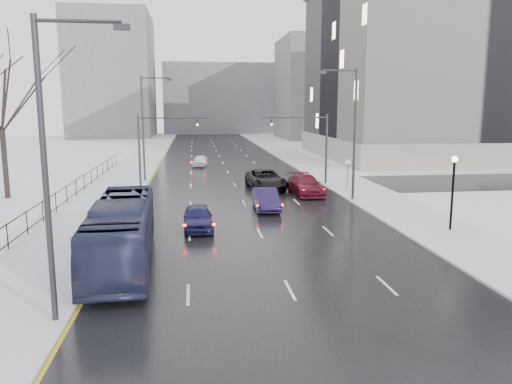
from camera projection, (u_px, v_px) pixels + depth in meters
name	position (u px, v px, depth m)	size (l,w,h in m)	color
road	(226.00, 170.00, 56.91)	(16.00, 150.00, 0.04)	black
cross_road	(235.00, 187.00, 45.18)	(130.00, 10.00, 0.04)	black
sidewalk_left	(133.00, 171.00, 55.62)	(5.00, 150.00, 0.16)	silver
sidewalk_right	(316.00, 168.00, 58.19)	(5.00, 150.00, 0.16)	silver
park_strip	(44.00, 172.00, 54.46)	(14.00, 150.00, 0.12)	white
tree_park_e	(8.00, 199.00, 39.05)	(9.45, 9.45, 13.50)	black
iron_fence	(14.00, 230.00, 25.84)	(0.06, 70.00, 1.30)	black
streetlight_r_mid	(352.00, 128.00, 37.40)	(2.95, 0.25, 10.00)	#2D2D33
streetlight_l_near	(51.00, 158.00, 15.85)	(2.95, 0.25, 10.00)	#2D2D33
streetlight_l_far	(145.00, 123.00, 47.14)	(2.95, 0.25, 10.00)	#2D2D33
lamppost_r_mid	(453.00, 182.00, 28.43)	(0.36, 0.36, 4.28)	black
mast_signal_right	(315.00, 141.00, 45.38)	(6.10, 0.33, 6.50)	#2D2D33
mast_signal_left	(151.00, 142.00, 43.59)	(6.10, 0.33, 6.50)	#2D2D33
no_uturn_sign	(348.00, 165.00, 42.01)	(0.60, 0.06, 2.70)	#2D2D33
civic_building	(465.00, 78.00, 71.02)	(41.00, 31.00, 24.80)	gray
bldg_far_right	(334.00, 89.00, 112.24)	(24.00, 20.00, 22.00)	slate
bldg_far_left	(112.00, 76.00, 115.39)	(18.00, 22.00, 28.00)	slate
bldg_far_center	(221.00, 99.00, 134.09)	(30.00, 18.00, 18.00)	slate
bus	(122.00, 232.00, 22.71)	(2.54, 10.85, 3.02)	#272C4C
sedan_center_near	(198.00, 217.00, 29.32)	(1.70, 4.23, 1.44)	#181746
sedan_right_near	(266.00, 199.00, 34.83)	(1.58, 4.53, 1.49)	#1E133A
sedan_right_cross	(265.00, 179.00, 43.60)	(2.83, 6.14, 1.71)	black
sedan_right_far	(306.00, 185.00, 40.77)	(2.22, 5.47, 1.59)	#590F1F
sedan_center_far	(200.00, 161.00, 60.02)	(1.58, 3.93, 1.34)	white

